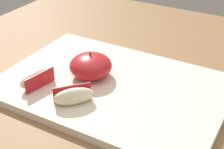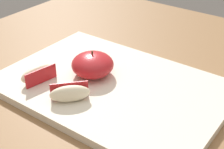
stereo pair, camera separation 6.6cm
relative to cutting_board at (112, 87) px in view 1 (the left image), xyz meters
name	(u,v)px [view 1 (the left image)]	position (x,y,z in m)	size (l,w,h in m)	color
dining_table	(151,134)	(0.08, 0.03, -0.11)	(1.14, 0.97, 0.74)	brown
cutting_board	(112,87)	(0.00, 0.00, 0.00)	(0.44, 0.31, 0.02)	beige
apple_half_skin_up	(91,66)	(-0.05, 0.00, 0.03)	(0.09, 0.09, 0.05)	#B21E23
apple_wedge_back	(36,78)	(-0.12, -0.08, 0.02)	(0.04, 0.08, 0.03)	beige
apple_wedge_right	(74,96)	(-0.03, -0.09, 0.02)	(0.07, 0.07, 0.03)	beige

